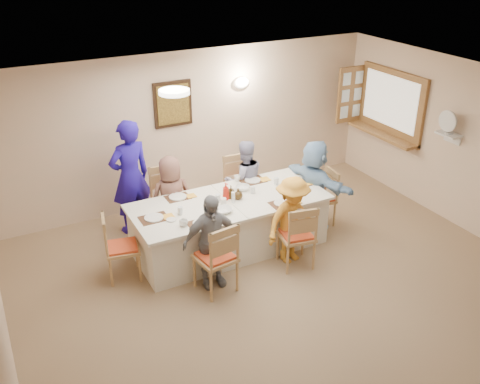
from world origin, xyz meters
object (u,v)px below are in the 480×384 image
serving_hatch (391,104)px  dining_table (230,224)px  chair_right_end (320,198)px  diner_front_left (211,241)px  desk_fan (449,125)px  chair_back_left (169,202)px  condiment_ketchup (226,191)px  diner_back_left (172,198)px  chair_front_left (215,256)px  diner_right_end (314,184)px  diner_front_right (292,220)px  chair_left_end (122,247)px  caregiver (130,177)px  chair_front_right (296,234)px  chair_back_right (241,187)px  diner_back_right (244,181)px

serving_hatch → dining_table: bearing=-169.1°
dining_table → chair_right_end: chair_right_end is taller
serving_hatch → diner_front_left: bearing=-161.6°
serving_hatch → desk_fan: serving_hatch is taller
chair_back_left → condiment_ketchup: bearing=-48.8°
diner_back_left → chair_front_left: bearing=93.7°
diner_right_end → diner_front_right: bearing=118.7°
chair_left_end → caregiver: (0.50, 1.15, 0.42)m
diner_front_left → diner_front_right: (1.20, 0.00, -0.01)m
chair_front_left → diner_front_left: size_ratio=0.77×
desk_fan → chair_left_end: desk_fan is taller
chair_front_right → diner_front_left: 1.22m
diner_front_right → condiment_ketchup: 1.00m
chair_front_right → diner_front_left: bearing=4.8°
diner_right_end → serving_hatch: bearing=-82.7°
condiment_ketchup → diner_right_end: bearing=-2.2°
condiment_ketchup → chair_back_left: bearing=127.7°
diner_front_left → chair_left_end: bearing=146.0°
chair_front_left → chair_right_end: (2.15, 0.80, -0.05)m
chair_back_right → diner_right_end: bearing=-40.1°
diner_right_end → condiment_ketchup: diner_right_end is taller
dining_table → diner_front_right: size_ratio=2.19×
dining_table → chair_front_left: 1.01m
diner_front_left → chair_back_right: bearing=52.5°
chair_right_end → caregiver: 2.88m
chair_front_left → diner_back_left: (0.00, 1.48, 0.14)m
chair_front_right → caregiver: (-1.65, 1.95, 0.40)m
caregiver → diner_front_right: bearing=120.5°
chair_front_left → dining_table: bearing=-135.0°
chair_back_right → serving_hatch: bearing=1.1°
chair_left_end → caregiver: size_ratio=0.53×
serving_hatch → diner_back_right: size_ratio=1.14×
chair_back_left → diner_back_right: diner_back_right is taller
chair_front_left → diner_back_left: diner_back_left is taller
dining_table → condiment_ketchup: 0.51m
dining_table → chair_back_left: 1.01m
diner_back_right → diner_front_left: size_ratio=1.02×
chair_back_left → condiment_ketchup: chair_back_left is taller
chair_front_left → chair_back_left: bearing=-98.1°
chair_back_right → diner_front_right: bearing=-85.8°
dining_table → diner_right_end: diner_right_end is taller
chair_back_left → chair_front_right: (1.20, -1.60, -0.04)m
chair_back_left → caregiver: size_ratio=0.59×
chair_left_end → chair_front_right: bearing=-99.0°
desk_fan → chair_front_left: bearing=-178.5°
desk_fan → chair_right_end: size_ratio=0.34×
serving_hatch → chair_front_left: (-3.99, -1.45, -1.01)m
diner_front_left → diner_right_end: (2.02, 0.68, 0.06)m
dining_table → chair_left_end: size_ratio=2.99×
serving_hatch → chair_front_left: serving_hatch is taller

